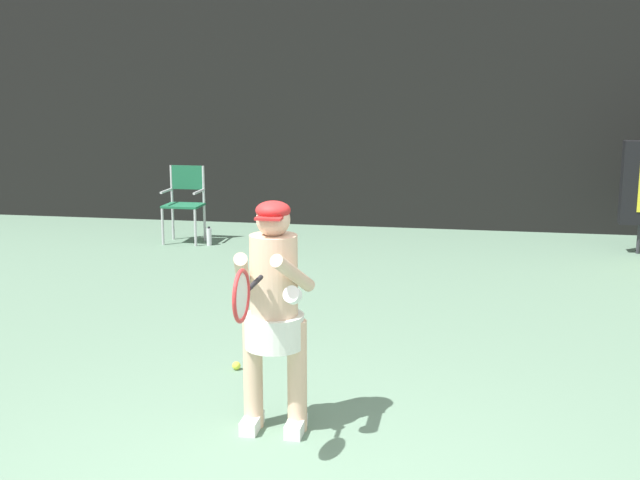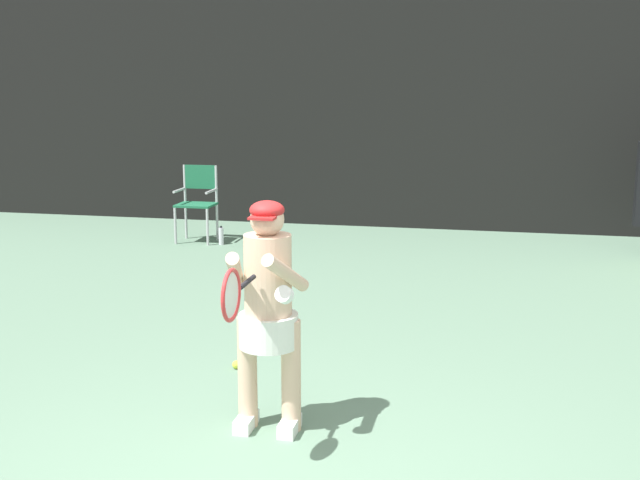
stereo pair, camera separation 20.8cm
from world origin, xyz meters
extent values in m
cube|color=black|center=(0.00, 8.50, 1.80)|extent=(18.00, 0.12, 3.60)
cylinder|color=#B7B7BC|center=(-3.16, 6.53, 0.26)|extent=(0.04, 0.04, 0.52)
cylinder|color=#B7B7BC|center=(-2.69, 6.53, 0.26)|extent=(0.04, 0.04, 0.52)
cylinder|color=#B7B7BC|center=(-3.16, 6.93, 0.26)|extent=(0.04, 0.04, 0.52)
cylinder|color=#B7B7BC|center=(-2.69, 6.93, 0.26)|extent=(0.04, 0.04, 0.52)
cube|color=#1D6240|center=(-2.92, 6.73, 0.54)|extent=(0.52, 0.44, 0.03)
cylinder|color=#B7B7BC|center=(-3.16, 6.93, 0.80)|extent=(0.04, 0.04, 0.56)
cylinder|color=#B7B7BC|center=(-2.69, 6.93, 0.80)|extent=(0.04, 0.04, 0.56)
cube|color=#1D6240|center=(-2.92, 6.93, 0.91)|extent=(0.48, 0.02, 0.34)
cylinder|color=#B7B7BC|center=(-3.16, 6.73, 0.74)|extent=(0.04, 0.44, 0.04)
cylinder|color=#B7B7BC|center=(-2.69, 6.73, 0.74)|extent=(0.04, 0.44, 0.04)
cylinder|color=silver|center=(-2.52, 6.61, 0.12)|extent=(0.07, 0.07, 0.24)
cylinder|color=black|center=(-2.52, 6.61, 0.25)|extent=(0.03, 0.03, 0.03)
cube|color=white|center=(-0.36, 0.90, 0.04)|extent=(0.11, 0.26, 0.09)
cube|color=white|center=(-0.06, 0.90, 0.04)|extent=(0.11, 0.26, 0.09)
cylinder|color=#DBB293|center=(-0.36, 0.95, 0.38)|extent=(0.13, 0.13, 0.76)
cylinder|color=#DBB293|center=(-0.06, 0.95, 0.38)|extent=(0.13, 0.13, 0.76)
cylinder|color=white|center=(-0.21, 0.95, 0.68)|extent=(0.39, 0.39, 0.22)
cylinder|color=#DBB293|center=(-0.21, 0.95, 1.04)|extent=(0.31, 0.31, 0.56)
sphere|color=#DBB293|center=(-0.21, 0.95, 1.42)|extent=(0.22, 0.22, 0.22)
ellipsoid|color=#B22323|center=(-0.21, 0.95, 1.48)|extent=(0.22, 0.22, 0.12)
cube|color=#B22323|center=(-0.21, 0.85, 1.45)|extent=(0.17, 0.12, 0.02)
cylinder|color=#DBB293|center=(-0.38, 0.78, 1.11)|extent=(0.20, 0.50, 0.33)
cylinder|color=#DBB293|center=(-0.05, 0.78, 1.11)|extent=(0.20, 0.50, 0.33)
cylinder|color=white|center=(-0.03, 0.66, 1.01)|extent=(0.13, 0.12, 0.12)
cylinder|color=black|center=(-0.25, 0.62, 1.09)|extent=(0.03, 0.28, 0.03)
torus|color=red|center=(-0.25, 0.31, 1.09)|extent=(0.02, 0.31, 0.31)
ellipsoid|color=silver|center=(-0.25, 0.31, 1.09)|extent=(0.01, 0.26, 0.26)
sphere|color=#CCDB3D|center=(-0.78, 1.96, 0.03)|extent=(0.07, 0.07, 0.07)
camera|label=1|loc=(0.98, -3.92, 2.30)|focal=44.95mm
camera|label=2|loc=(1.18, -3.88, 2.30)|focal=44.95mm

